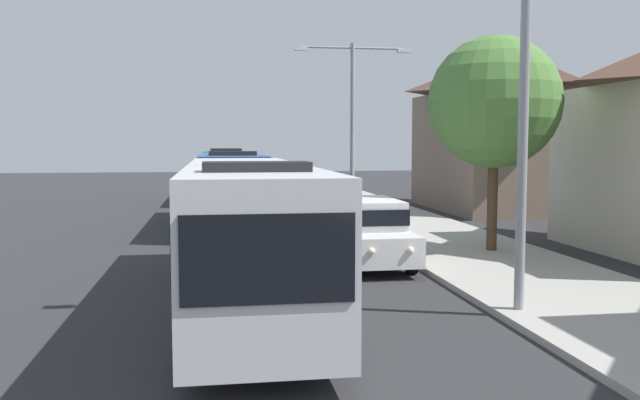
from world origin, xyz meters
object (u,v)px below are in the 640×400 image
bus_lead (247,226)px  streetlamp_mid (353,112)px  bus_second_in_line (231,186)px  streetlamp_near (525,52)px  white_suv (369,229)px  bus_middle (225,173)px  roadside_tree (494,103)px

bus_lead → streetlamp_mid: (5.40, 14.68, 3.18)m
bus_second_in_line → streetlamp_mid: bearing=9.6°
streetlamp_near → bus_lead: bearing=159.3°
white_suv → bus_second_in_line: bearing=111.0°
bus_middle → bus_lead: bearing=-90.0°
bus_second_in_line → roadside_tree: (7.93, -8.53, 3.07)m
streetlamp_near → streetlamp_mid: (-0.00, 16.72, -0.43)m
roadside_tree → streetlamp_mid: bearing=105.0°
streetlamp_near → roadside_tree: bearing=70.8°
streetlamp_near → roadside_tree: 7.73m
white_suv → streetlamp_mid: size_ratio=0.64×
white_suv → roadside_tree: 5.75m
white_suv → bus_middle: bearing=99.2°
bus_lead → bus_second_in_line: bearing=90.0°
bus_second_in_line → white_suv: size_ratio=2.20×
bus_lead → streetlamp_mid: bearing=69.8°
bus_middle → white_suv: bus_middle is taller
bus_lead → bus_middle: same height
streetlamp_near → streetlamp_mid: bearing=90.0°
bus_second_in_line → white_suv: 10.34m
streetlamp_near → streetlamp_mid: size_ratio=1.08×
bus_middle → roadside_tree: 23.43m
bus_middle → streetlamp_near: streetlamp_near is taller
white_suv → streetlamp_mid: 11.36m
bus_lead → bus_second_in_line: same height
streetlamp_mid → roadside_tree: (2.54, -9.44, -0.11)m
white_suv → streetlamp_mid: (1.70, 10.55, 3.84)m
bus_middle → white_suv: bearing=-80.8°
streetlamp_mid → bus_second_in_line: bearing=-170.4°
bus_second_in_line → white_suv: bearing=-69.0°
bus_second_in_line → streetlamp_mid: (5.40, 0.92, 3.18)m
bus_lead → streetlamp_mid: streetlamp_mid is taller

